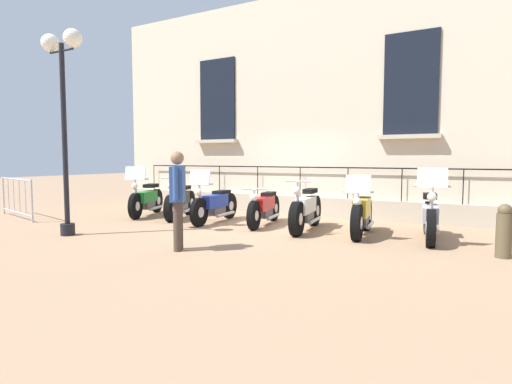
% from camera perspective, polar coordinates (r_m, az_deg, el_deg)
% --- Properties ---
extents(ground_plane, '(60.00, 60.00, 0.00)m').
position_cam_1_polar(ground_plane, '(10.24, 1.24, -4.30)').
color(ground_plane, '#9E7A5B').
extents(building_facade, '(0.82, 12.90, 6.05)m').
position_cam_1_polar(building_facade, '(12.32, 6.74, 10.94)').
color(building_facade, beige).
rests_on(building_facade, ground_plane).
extents(motorcycle_green, '(2.03, 1.01, 1.36)m').
position_cam_1_polar(motorcycle_green, '(12.10, -14.32, -0.96)').
color(motorcycle_green, black).
rests_on(motorcycle_green, ground_plane).
extents(motorcycle_black, '(1.99, 0.92, 1.09)m').
position_cam_1_polar(motorcycle_black, '(11.42, -9.97, -1.36)').
color(motorcycle_black, black).
rests_on(motorcycle_black, ground_plane).
extents(motorcycle_blue, '(2.16, 0.63, 1.31)m').
position_cam_1_polar(motorcycle_blue, '(10.52, -5.48, -1.65)').
color(motorcycle_blue, black).
rests_on(motorcycle_blue, ground_plane).
extents(motorcycle_red, '(2.12, 0.69, 0.91)m').
position_cam_1_polar(motorcycle_red, '(10.08, 1.13, -2.13)').
color(motorcycle_red, black).
rests_on(motorcycle_red, ground_plane).
extents(motorcycle_white, '(2.18, 0.61, 1.12)m').
position_cam_1_polar(motorcycle_white, '(9.38, 6.67, -2.50)').
color(motorcycle_white, black).
rests_on(motorcycle_white, ground_plane).
extents(motorcycle_yellow, '(2.00, 0.59, 1.26)m').
position_cam_1_polar(motorcycle_yellow, '(8.99, 13.87, -2.89)').
color(motorcycle_yellow, black).
rests_on(motorcycle_yellow, ground_plane).
extents(motorcycle_silver, '(2.11, 0.67, 1.40)m').
position_cam_1_polar(motorcycle_silver, '(8.86, 22.06, -3.21)').
color(motorcycle_silver, black).
rests_on(motorcycle_silver, ground_plane).
extents(lamppost, '(0.35, 1.05, 4.06)m').
position_cam_1_polar(lamppost, '(9.57, -24.22, 12.05)').
color(lamppost, black).
rests_on(lamppost, ground_plane).
extents(crowd_barrier, '(0.62, 2.29, 1.05)m').
position_cam_1_polar(crowd_barrier, '(12.87, -29.15, -0.53)').
color(crowd_barrier, '#B7B7BF').
rests_on(crowd_barrier, ground_plane).
extents(bollard, '(0.24, 0.24, 0.86)m').
position_cam_1_polar(bollard, '(7.82, 30.04, -4.47)').
color(bollard, brown).
rests_on(bollard, ground_plane).
extents(pedestrian_standing, '(0.47, 0.38, 1.68)m').
position_cam_1_polar(pedestrian_standing, '(7.38, -10.33, -0.36)').
color(pedestrian_standing, '#47382D').
rests_on(pedestrian_standing, ground_plane).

